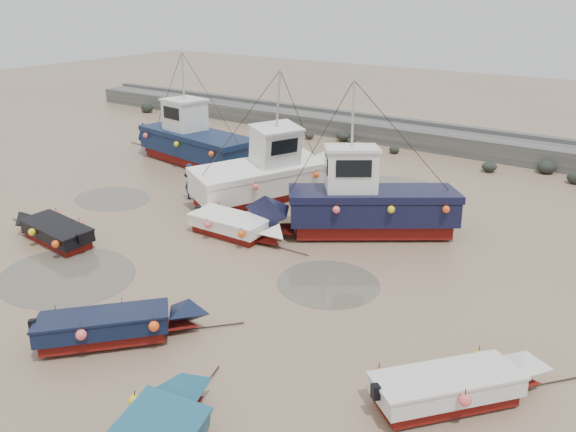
% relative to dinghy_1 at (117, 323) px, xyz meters
% --- Properties ---
extents(ground, '(120.00, 120.00, 0.00)m').
position_rel_dinghy_1_xyz_m(ground, '(-0.94, 3.69, -0.55)').
color(ground, '#907459').
rests_on(ground, ground).
extents(seawall, '(60.00, 4.92, 1.50)m').
position_rel_dinghy_1_xyz_m(seawall, '(-0.89, 25.68, 0.08)').
color(seawall, slate).
rests_on(seawall, ground).
extents(puddle_a, '(5.07, 5.07, 0.01)m').
position_rel_dinghy_1_xyz_m(puddle_a, '(-4.67, 1.59, -0.54)').
color(puddle_a, '#5B5448').
rests_on(puddle_a, ground).
extents(puddle_b, '(3.62, 3.62, 0.01)m').
position_rel_dinghy_1_xyz_m(puddle_b, '(3.32, 6.36, -0.54)').
color(puddle_b, '#5B5448').
rests_on(puddle_b, ground).
extents(puddle_c, '(3.98, 3.98, 0.01)m').
position_rel_dinghy_1_xyz_m(puddle_c, '(-9.77, 7.82, -0.54)').
color(puddle_c, '#5B5448').
rests_on(puddle_c, ground).
extents(puddle_d, '(6.68, 6.68, 0.01)m').
position_rel_dinghy_1_xyz_m(puddle_d, '(1.25, 14.80, -0.54)').
color(puddle_d, '#5B5448').
rests_on(puddle_d, ground).
extents(dinghy_1, '(4.66, 4.90, 1.43)m').
position_rel_dinghy_1_xyz_m(dinghy_1, '(0.00, 0.00, 0.00)').
color(dinghy_1, maroon).
rests_on(dinghy_1, ground).
extents(dinghy_3, '(4.37, 4.88, 1.43)m').
position_rel_dinghy_1_xyz_m(dinghy_3, '(9.07, 2.94, 0.00)').
color(dinghy_3, maroon).
rests_on(dinghy_3, ground).
extents(dinghy_4, '(5.72, 2.10, 1.43)m').
position_rel_dinghy_1_xyz_m(dinghy_4, '(-7.73, 3.20, 0.01)').
color(dinghy_4, maroon).
rests_on(dinghy_4, ground).
extents(dinghy_5, '(5.60, 2.05, 1.43)m').
position_rel_dinghy_1_xyz_m(dinghy_5, '(-1.84, 7.70, 0.01)').
color(dinghy_5, maroon).
rests_on(dinghy_5, ground).
extents(cabin_boat_0, '(11.01, 4.12, 6.22)m').
position_rel_dinghy_1_xyz_m(cabin_boat_0, '(-11.11, 14.79, 0.77)').
color(cabin_boat_0, maroon).
rests_on(cabin_boat_0, ground).
extents(cabin_boat_1, '(5.02, 9.16, 6.22)m').
position_rel_dinghy_1_xyz_m(cabin_boat_1, '(-3.49, 12.14, 0.82)').
color(cabin_boat_1, maroon).
rests_on(cabin_boat_1, ground).
extents(cabin_boat_2, '(8.92, 6.72, 6.22)m').
position_rel_dinghy_1_xyz_m(cabin_boat_2, '(2.07, 10.81, 0.80)').
color(cabin_boat_2, maroon).
rests_on(cabin_boat_2, ground).
extents(person, '(0.74, 0.56, 1.83)m').
position_rel_dinghy_1_xyz_m(person, '(-6.48, 9.91, -0.55)').
color(person, '#181E36').
rests_on(person, ground).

